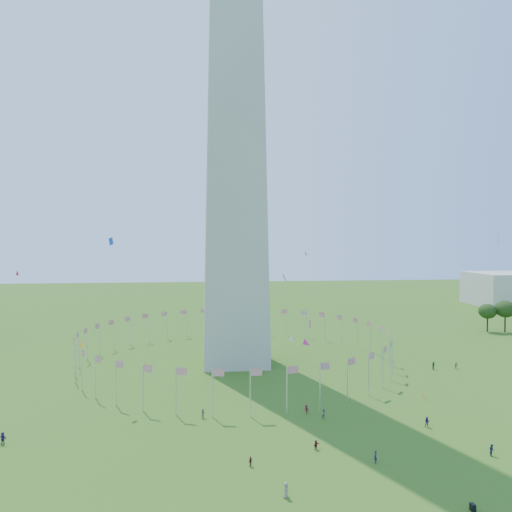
# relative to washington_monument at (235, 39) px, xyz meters

# --- Properties ---
(ground) EXTENTS (600.00, 600.00, 0.00)m
(ground) POSITION_rel_washington_monument_xyz_m (0.00, -50.00, -84.50)
(ground) COLOR #2F5614
(ground) RESTS_ON ground
(washington_monument) EXTENTS (16.80, 16.80, 169.00)m
(washington_monument) POSITION_rel_washington_monument_xyz_m (0.00, 0.00, 0.00)
(washington_monument) COLOR beige
(washington_monument) RESTS_ON ground
(flag_ring) EXTENTS (80.24, 80.24, 9.00)m
(flag_ring) POSITION_rel_washington_monument_xyz_m (-0.00, 0.00, -80.00)
(flag_ring) COLOR silver
(flag_ring) RESTS_ON ground
(stroller) EXTENTS (0.61, 0.87, 0.95)m
(stroller) POSITION_rel_washington_monument_xyz_m (23.54, -74.51, -84.02)
(stroller) COLOR black
(stroller) RESTS_ON ground
(crowd) EXTENTS (101.59, 76.88, 1.98)m
(crowd) POSITION_rel_washington_monument_xyz_m (1.13, -49.25, -83.62)
(crowd) COLOR #301849
(crowd) RESTS_ON ground
(kites_aloft) EXTENTS (106.47, 64.88, 29.62)m
(kites_aloft) POSITION_rel_washington_monument_xyz_m (4.88, -24.64, -67.00)
(kites_aloft) COLOR white
(kites_aloft) RESTS_ON ground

